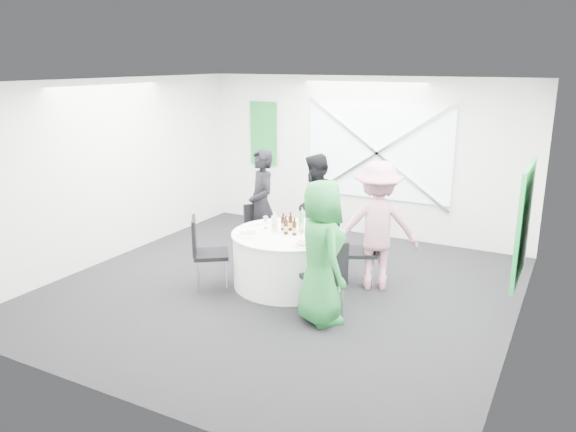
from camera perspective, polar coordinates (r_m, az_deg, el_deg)
The scene contains 47 objects.
floor at distance 7.82m, azimuth -0.69°, elevation -7.42°, with size 6.00×6.00×0.00m, color black.
ceiling at distance 7.21m, azimuth -0.77°, elevation 13.53°, with size 6.00×6.00×0.00m, color silver.
wall_back at distance 10.07m, azimuth 7.55°, elevation 5.97°, with size 6.00×6.00×0.00m, color silver.
wall_front at distance 5.07m, azimuth -17.29°, elevation -4.20°, with size 6.00×6.00×0.00m, color silver.
wall_left at distance 9.19m, azimuth -17.42°, elevation 4.47°, with size 6.00×6.00×0.00m, color silver.
wall_right at distance 6.54m, azimuth 22.97°, elevation -0.35°, with size 6.00×6.00×0.00m, color silver.
window_panel at distance 9.92m, azimuth 9.12°, elevation 6.35°, with size 2.60×0.03×1.60m, color white.
window_brace_a at distance 9.88m, azimuth 9.04°, elevation 6.32°, with size 0.05×0.05×3.16m, color silver.
window_brace_b at distance 9.88m, azimuth 9.04°, elevation 6.32°, with size 0.05×0.05×3.16m, color silver.
green_banner at distance 10.84m, azimuth -2.52°, elevation 8.37°, with size 0.55×0.04×1.20m, color #156B2C.
green_sign at distance 7.18m, azimuth 22.82°, elevation -0.66°, with size 0.05×1.20×1.40m, color #1A903D.
banquet_table at distance 7.85m, azimuth 0.00°, elevation -4.36°, with size 1.56×1.56×0.76m.
chair_back at distance 8.80m, azimuth 3.82°, elevation -1.24°, with size 0.41×0.42×0.88m.
chair_back_left at distance 8.86m, azimuth -3.10°, elevation -1.16°, with size 0.56×0.56×0.87m.
chair_back_right at distance 7.84m, azimuth 7.94°, elevation -2.95°, with size 0.61×0.61×0.99m.
chair_front_right at distance 6.79m, azimuth 3.97°, elevation -5.86°, with size 0.63×0.63×0.98m.
chair_front_left at distance 7.72m, azimuth -8.53°, elevation -3.16°, with size 0.65×0.64×1.02m.
person_man_back_left at distance 8.75m, azimuth -2.69°, elevation 1.13°, with size 0.64×0.42×1.75m, color black.
person_man_back at distance 8.81m, azimuth 2.74°, elevation 0.94°, with size 0.81×0.44×1.67m, color black.
person_woman_pink at distance 7.70m, azimuth 9.03°, elevation -0.99°, with size 1.15×0.53×1.78m, color #C07C8D.
person_woman_green at distance 6.63m, azimuth 3.39°, elevation -3.71°, with size 0.85×0.55×1.74m, color #227C34.
plate_back at distance 8.25m, azimuth 1.82°, elevation -0.54°, with size 0.29×0.29×0.01m.
plate_back_left at distance 8.26m, azimuth -1.70°, elevation -0.53°, with size 0.25×0.25×0.01m.
plate_back_right at distance 7.70m, azimuth 3.93°, elevation -1.69°, with size 0.27×0.27×0.04m.
plate_front_right at distance 7.20m, azimuth 1.57°, elevation -2.90°, with size 0.28×0.28×0.04m.
plate_front_left at distance 7.58m, azimuth -4.18°, elevation -2.04°, with size 0.26×0.26×0.01m.
napkin at distance 7.67m, azimuth -4.08°, elevation -1.54°, with size 0.20×0.13×0.06m, color white.
beer_bottle_a at distance 7.82m, azimuth -0.51°, elevation -0.81°, with size 0.06×0.06×0.25m.
beer_bottle_b at distance 7.81m, azimuth 0.25°, elevation -0.77°, with size 0.06×0.06×0.26m.
beer_bottle_c at distance 7.60m, azimuth 0.66°, elevation -1.27°, with size 0.06×0.06×0.25m.
beer_bottle_d at distance 7.64m, azimuth -0.21°, elevation -1.14°, with size 0.06×0.06×0.26m.
green_water_bottle at distance 7.73m, azimuth 1.34°, elevation -0.83°, with size 0.08×0.08×0.29m.
clear_water_bottle at distance 7.73m, azimuth -1.39°, elevation -0.83°, with size 0.08×0.08×0.29m.
wine_glass_a at distance 7.35m, azimuth 1.37°, elevation -1.61°, with size 0.07×0.07×0.17m.
wine_glass_b at distance 7.57m, azimuth 2.45°, elevation -1.12°, with size 0.07×0.07×0.17m.
wine_glass_c at distance 8.04m, azimuth -0.54°, elevation -0.11°, with size 0.07×0.07×0.17m.
wine_glass_d at distance 7.92m, azimuth -2.29°, elevation -0.35°, with size 0.07×0.07×0.17m.
fork_a at distance 8.09m, azimuth 3.12°, elevation -0.91°, with size 0.01×0.15×0.01m, color silver.
knife_a at distance 8.27m, azimuth 0.83°, elevation -0.54°, with size 0.01×0.15×0.01m, color silver.
fork_b at distance 7.75m, azimuth -4.26°, elevation -1.68°, with size 0.01×0.15×0.01m, color silver.
knife_b at distance 7.50m, azimuth -3.93°, elevation -2.28°, with size 0.01×0.15×0.01m, color silver.
fork_c at distance 7.55m, azimuth 4.09°, elevation -2.15°, with size 0.01×0.15×0.01m, color silver.
knife_c at distance 7.93m, azimuth 3.91°, elevation -1.27°, with size 0.01×0.15×0.01m, color silver.
fork_d at distance 7.19m, azimuth 0.83°, elevation -3.03°, with size 0.01×0.15×0.01m, color silver.
knife_d at distance 7.29m, azimuth 2.61°, elevation -2.79°, with size 0.01×0.15×0.01m, color silver.
fork_e at distance 8.26m, azimuth -1.03°, elevation -0.55°, with size 0.01×0.15×0.01m, color silver.
knife_e at distance 8.12m, azimuth -2.96°, elevation -0.86°, with size 0.01×0.15×0.01m, color silver.
Camera 1 is at (3.47, -6.31, 3.05)m, focal length 35.00 mm.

